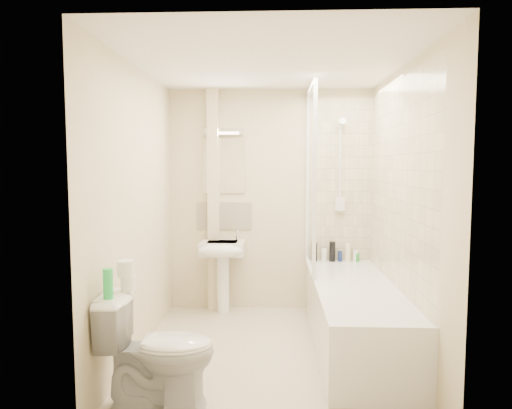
{
  "coord_description": "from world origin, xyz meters",
  "views": [
    {
      "loc": [
        0.04,
        -3.73,
        1.59
      ],
      "look_at": [
        -0.12,
        0.2,
        1.25
      ],
      "focal_mm": 32.0,
      "sensor_mm": 36.0,
      "label": 1
    }
  ],
  "objects": [
    {
      "name": "floor",
      "position": [
        0.0,
        0.0,
        0.0
      ],
      "size": [
        2.5,
        2.5,
        0.0
      ],
      "primitive_type": "plane",
      "color": "beige",
      "rests_on": "ground"
    },
    {
      "name": "wall_back",
      "position": [
        0.0,
        1.25,
        1.2
      ],
      "size": [
        2.2,
        0.02,
        2.4
      ],
      "primitive_type": "cube",
      "color": "beige",
      "rests_on": "ground"
    },
    {
      "name": "wall_left",
      "position": [
        -1.1,
        0.0,
        1.2
      ],
      "size": [
        0.02,
        2.5,
        2.4
      ],
      "primitive_type": "cube",
      "color": "beige",
      "rests_on": "ground"
    },
    {
      "name": "wall_right",
      "position": [
        1.1,
        0.0,
        1.2
      ],
      "size": [
        0.02,
        2.5,
        2.4
      ],
      "primitive_type": "cube",
      "color": "beige",
      "rests_on": "ground"
    },
    {
      "name": "ceiling",
      "position": [
        0.0,
        0.0,
        2.4
      ],
      "size": [
        2.2,
        2.5,
        0.02
      ],
      "primitive_type": "cube",
      "color": "white",
      "rests_on": "wall_back"
    },
    {
      "name": "tile_back",
      "position": [
        0.75,
        1.24,
        1.42
      ],
      "size": [
        0.7,
        0.01,
        1.75
      ],
      "primitive_type": "cube",
      "color": "beige",
      "rests_on": "wall_back"
    },
    {
      "name": "tile_right",
      "position": [
        1.09,
        0.2,
        1.42
      ],
      "size": [
        0.01,
        2.1,
        1.75
      ],
      "primitive_type": "cube",
      "color": "beige",
      "rests_on": "wall_right"
    },
    {
      "name": "pipe_boxing",
      "position": [
        -0.62,
        1.19,
        1.2
      ],
      "size": [
        0.12,
        0.12,
        2.4
      ],
      "primitive_type": "cube",
      "color": "beige",
      "rests_on": "ground"
    },
    {
      "name": "splashback",
      "position": [
        -0.51,
        1.24,
        1.03
      ],
      "size": [
        0.6,
        0.02,
        0.3
      ],
      "primitive_type": "cube",
      "color": "beige",
      "rests_on": "wall_back"
    },
    {
      "name": "mirror",
      "position": [
        -0.51,
        1.24,
        1.58
      ],
      "size": [
        0.46,
        0.01,
        0.6
      ],
      "primitive_type": "cube",
      "color": "white",
      "rests_on": "wall_back"
    },
    {
      "name": "strip_light",
      "position": [
        -0.51,
        1.22,
        1.95
      ],
      "size": [
        0.42,
        0.07,
        0.07
      ],
      "primitive_type": "cube",
      "color": "silver",
      "rests_on": "wall_back"
    },
    {
      "name": "bathtub",
      "position": [
        0.75,
        0.2,
        0.29
      ],
      "size": [
        0.7,
        2.1,
        0.55
      ],
      "color": "white",
      "rests_on": "ground"
    },
    {
      "name": "shower_screen",
      "position": [
        0.4,
        0.8,
        1.45
      ],
      "size": [
        0.04,
        0.92,
        1.8
      ],
      "color": "white",
      "rests_on": "bathtub"
    },
    {
      "name": "shower_fixture",
      "position": [
        0.75,
        1.19,
        1.55
      ],
      "size": [
        0.1,
        0.16,
        0.99
      ],
      "color": "white",
      "rests_on": "wall_back"
    },
    {
      "name": "pedestal_sink",
      "position": [
        -0.51,
        1.01,
        0.62
      ],
      "size": [
        0.46,
        0.44,
        0.89
      ],
      "color": "white",
      "rests_on": "ground"
    },
    {
      "name": "bottle_black_a",
      "position": [
        0.47,
        1.16,
        0.65
      ],
      "size": [
        0.06,
        0.06,
        0.2
      ],
      "primitive_type": "cylinder",
      "color": "black",
      "rests_on": "bathtub"
    },
    {
      "name": "bottle_white_a",
      "position": [
        0.58,
        1.16,
        0.62
      ],
      "size": [
        0.06,
        0.06,
        0.14
      ],
      "primitive_type": "cylinder",
      "color": "white",
      "rests_on": "bathtub"
    },
    {
      "name": "bottle_black_b",
      "position": [
        0.67,
        1.16,
        0.66
      ],
      "size": [
        0.07,
        0.07,
        0.21
      ],
      "primitive_type": "cylinder",
      "color": "black",
      "rests_on": "bathtub"
    },
    {
      "name": "bottle_blue",
      "position": [
        0.75,
        1.16,
        0.61
      ],
      "size": [
        0.05,
        0.05,
        0.11
      ],
      "primitive_type": "cylinder",
      "color": "navy",
      "rests_on": "bathtub"
    },
    {
      "name": "bottle_cream",
      "position": [
        0.84,
        1.16,
        0.65
      ],
      "size": [
        0.06,
        0.06,
        0.19
      ],
      "primitive_type": "cylinder",
      "color": "beige",
      "rests_on": "bathtub"
    },
    {
      "name": "bottle_white_b",
      "position": [
        0.92,
        1.16,
        0.61
      ],
      "size": [
        0.05,
        0.05,
        0.13
      ],
      "primitive_type": "cylinder",
      "color": "white",
      "rests_on": "bathtub"
    },
    {
      "name": "bottle_green",
      "position": [
        0.93,
        1.16,
        0.6
      ],
      "size": [
        0.06,
        0.06,
        0.09
      ],
      "primitive_type": "cylinder",
      "color": "green",
      "rests_on": "bathtub"
    },
    {
      "name": "toilet",
      "position": [
        -0.72,
        -0.85,
        0.38
      ],
      "size": [
        0.47,
        0.76,
        0.75
      ],
      "primitive_type": "imported",
      "rotation": [
        0.0,
        0.0,
        1.6
      ],
      "color": "white",
      "rests_on": "ground"
    },
    {
      "name": "toilet_roll_lower",
      "position": [
        -0.93,
        -0.77,
        0.8
      ],
      "size": [
        0.1,
        0.1,
        0.1
      ],
      "primitive_type": "cylinder",
      "color": "white",
      "rests_on": "toilet"
    },
    {
      "name": "toilet_roll_upper",
      "position": [
        -0.95,
        -0.78,
        0.9
      ],
      "size": [
        0.11,
        0.11,
        0.11
      ],
      "primitive_type": "cylinder",
      "color": "white",
      "rests_on": "toilet_roll_lower"
    },
    {
      "name": "green_bottle",
      "position": [
        -1.0,
        -0.96,
        0.85
      ],
      "size": [
        0.06,
        0.06,
        0.19
      ],
      "primitive_type": "cylinder",
      "color": "#29C855",
      "rests_on": "toilet"
    }
  ]
}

